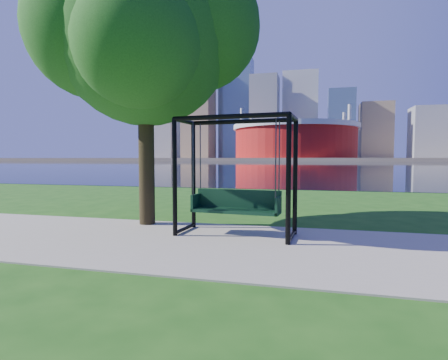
% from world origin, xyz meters
% --- Properties ---
extents(ground, '(900.00, 900.00, 0.00)m').
position_xyz_m(ground, '(0.00, 0.00, 0.00)').
color(ground, '#1E5114').
rests_on(ground, ground).
extents(path, '(120.00, 4.00, 0.03)m').
position_xyz_m(path, '(0.00, -0.50, 0.01)').
color(path, '#9E937F').
rests_on(path, ground).
extents(river, '(900.00, 180.00, 0.02)m').
position_xyz_m(river, '(0.00, 102.00, 0.01)').
color(river, black).
rests_on(river, ground).
extents(far_bank, '(900.00, 228.00, 2.00)m').
position_xyz_m(far_bank, '(0.00, 306.00, 1.00)').
color(far_bank, '#937F60').
rests_on(far_bank, ground).
extents(stadium, '(83.00, 83.00, 32.00)m').
position_xyz_m(stadium, '(-10.00, 235.00, 14.23)').
color(stadium, maroon).
rests_on(stadium, far_bank).
extents(skyline, '(392.00, 66.00, 96.50)m').
position_xyz_m(skyline, '(-4.27, 319.39, 35.89)').
color(skyline, gray).
rests_on(skyline, far_bank).
extents(swing, '(2.61, 1.30, 2.59)m').
position_xyz_m(swing, '(0.14, 0.39, 1.25)').
color(swing, black).
rests_on(swing, ground).
extents(park_tree, '(5.58, 5.04, 6.93)m').
position_xyz_m(park_tree, '(-2.39, 1.14, 4.81)').
color(park_tree, black).
rests_on(park_tree, ground).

